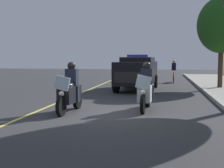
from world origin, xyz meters
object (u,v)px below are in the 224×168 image
police_motorcycle_lead_right (146,91)px  tree_far_back (222,25)px  police_motorcycle_lead_left (70,92)px  police_suv (137,72)px  cyclist_background (174,71)px

police_motorcycle_lead_right → tree_far_back: (-8.20, 3.95, 3.08)m
police_motorcycle_lead_left → tree_far_back: (-9.05, 6.48, 3.08)m
police_suv → cyclist_background: police_suv is taller
police_motorcycle_lead_left → police_suv: police_suv is taller
cyclist_background → tree_far_back: size_ratio=0.33×
police_motorcycle_lead_right → police_suv: police_suv is taller
police_motorcycle_lead_left → police_motorcycle_lead_right: same height
police_motorcycle_lead_right → police_suv: 6.86m
police_motorcycle_lead_right → cyclist_background: (-12.48, 1.35, 0.14)m
police_motorcycle_lead_right → police_suv: bearing=-172.4°
police_motorcycle_lead_right → tree_far_back: size_ratio=0.40×
police_motorcycle_lead_right → police_motorcycle_lead_left: bearing=-71.5°
police_motorcycle_lead_left → police_motorcycle_lead_right: 2.67m
cyclist_background → police_suv: bearing=-21.7°
police_suv → tree_far_back: 5.75m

